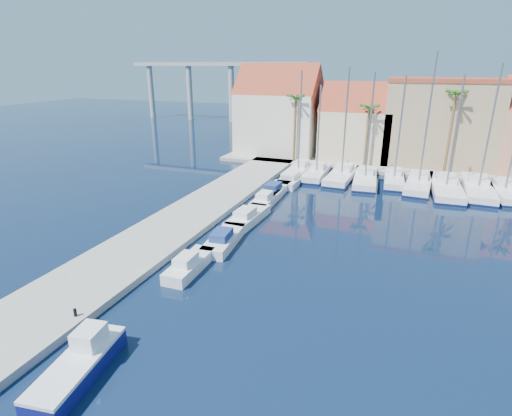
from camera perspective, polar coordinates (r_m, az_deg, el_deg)
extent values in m
plane|color=black|center=(21.09, -11.73, -20.62)|extent=(260.00, 260.00, 0.00)
cube|color=gray|center=(35.03, -12.46, -3.07)|extent=(6.00, 77.00, 0.50)
cube|color=gray|center=(62.63, 21.28, 6.08)|extent=(54.00, 16.00, 0.50)
cylinder|color=black|center=(24.71, -24.42, -13.44)|extent=(0.18, 0.18, 0.45)
cube|color=navy|center=(21.25, -24.02, -20.39)|extent=(2.56, 5.57, 0.80)
cube|color=white|center=(20.95, -24.22, -19.35)|extent=(2.56, 5.57, 0.18)
cube|color=white|center=(21.33, -22.68, -16.70)|extent=(1.36, 1.59, 0.98)
cube|color=white|center=(28.41, -9.42, -8.09)|extent=(1.74, 5.08, 0.80)
cube|color=white|center=(27.71, -10.00, -7.26)|extent=(1.17, 1.79, 0.60)
cube|color=white|center=(32.01, -4.58, -4.58)|extent=(2.44, 6.04, 0.80)
cube|color=navy|center=(31.22, -4.98, -3.83)|extent=(1.51, 2.18, 0.60)
cube|color=white|center=(36.55, -1.15, -1.37)|extent=(2.30, 6.27, 0.80)
cube|color=white|center=(35.78, -1.58, -0.64)|extent=(1.50, 2.23, 0.60)
cube|color=white|center=(41.32, 1.47, 1.14)|extent=(1.90, 5.71, 0.80)
cube|color=white|center=(40.59, 1.22, 1.84)|extent=(1.30, 2.01, 0.60)
cube|color=white|center=(44.56, 2.72, 2.51)|extent=(2.14, 6.32, 0.80)
cube|color=navy|center=(43.79, 2.45, 3.17)|extent=(1.45, 2.23, 0.60)
cube|color=white|center=(49.10, 5.23, 4.07)|extent=(2.52, 7.37, 0.80)
cube|color=white|center=(48.24, 4.99, 4.66)|extent=(1.70, 2.60, 0.60)
cube|color=white|center=(53.09, 6.19, 5.34)|extent=(2.38, 8.86, 1.00)
cube|color=#0C163F|center=(53.17, 6.17, 5.01)|extent=(2.44, 8.92, 0.28)
cube|color=white|center=(53.73, 6.47, 6.38)|extent=(1.63, 2.67, 0.60)
cylinder|color=slate|center=(51.46, 6.32, 12.26)|extent=(0.20, 0.20, 12.00)
cube|color=white|center=(52.03, 8.71, 4.93)|extent=(2.49, 8.70, 1.00)
cube|color=#0C163F|center=(52.11, 8.69, 4.59)|extent=(2.55, 8.76, 0.28)
cube|color=white|center=(52.66, 8.94, 6.00)|extent=(1.64, 2.64, 0.60)
cylinder|color=slate|center=(50.49, 8.95, 11.09)|extent=(0.20, 0.20, 10.41)
cube|color=white|center=(51.68, 12.24, 4.61)|extent=(3.17, 10.55, 1.00)
cube|color=#0C163F|center=(51.77, 12.22, 4.27)|extent=(3.23, 10.61, 0.28)
cube|color=white|center=(52.49, 12.55, 5.72)|extent=(2.04, 3.21, 0.60)
cylinder|color=slate|center=(49.90, 12.68, 11.98)|extent=(0.20, 0.20, 12.51)
cube|color=white|center=(50.70, 15.32, 4.07)|extent=(3.38, 10.04, 1.00)
cube|color=#0C163F|center=(50.78, 15.29, 3.72)|extent=(3.45, 10.10, 0.28)
cube|color=white|center=(51.46, 15.43, 5.20)|extent=(2.04, 3.10, 0.60)
cylinder|color=slate|center=(48.95, 15.99, 11.22)|extent=(0.20, 0.20, 11.92)
cube|color=white|center=(51.40, 19.08, 3.89)|extent=(2.70, 8.59, 1.00)
cube|color=#0C163F|center=(51.48, 19.04, 3.54)|extent=(2.76, 8.65, 0.28)
cube|color=white|center=(52.02, 19.18, 4.97)|extent=(1.69, 2.63, 0.60)
cylinder|color=slate|center=(49.76, 19.89, 10.72)|extent=(0.20, 0.20, 11.54)
cube|color=white|center=(50.61, 22.25, 3.26)|extent=(3.36, 10.18, 1.00)
cube|color=#0C163F|center=(50.69, 22.21, 2.91)|extent=(3.43, 10.24, 0.28)
cube|color=white|center=(51.38, 22.45, 4.39)|extent=(2.05, 3.13, 0.60)
cylinder|color=slate|center=(48.72, 23.35, 11.59)|extent=(0.20, 0.20, 13.99)
cube|color=white|center=(50.24, 25.44, 2.70)|extent=(3.39, 11.48, 1.00)
cube|color=#0C163F|center=(50.32, 25.39, 2.35)|extent=(3.45, 11.54, 0.28)
cube|color=white|center=(51.13, 25.46, 3.90)|extent=(2.20, 3.49, 0.60)
cylinder|color=slate|center=(48.42, 26.61, 9.74)|extent=(0.20, 0.20, 11.75)
cube|color=white|center=(51.43, 29.11, 2.46)|extent=(3.31, 11.31, 1.00)
cube|color=#0C163F|center=(51.51, 29.06, 2.12)|extent=(3.37, 11.37, 0.28)
cube|color=white|center=(52.31, 29.16, 3.63)|extent=(2.16, 3.43, 0.60)
cylinder|color=slate|center=(49.58, 30.49, 9.91)|extent=(0.20, 0.20, 12.79)
cube|color=white|center=(51.70, 31.83, 2.06)|extent=(3.28, 9.68, 1.00)
cube|color=#0C163F|center=(51.78, 31.77, 1.72)|extent=(3.34, 9.74, 0.28)
cube|color=white|center=(52.39, 31.74, 3.19)|extent=(1.97, 2.99, 0.60)
cube|color=beige|center=(63.83, 3.29, 11.94)|extent=(12.00, 9.00, 9.00)
cube|color=maroon|center=(63.39, 3.37, 15.98)|extent=(12.30, 9.00, 9.00)
cube|color=beige|center=(61.40, 14.15, 10.14)|extent=(10.00, 8.00, 7.00)
cube|color=maroon|center=(60.96, 14.43, 13.39)|extent=(10.30, 8.00, 8.00)
cube|color=tan|center=(61.77, 24.75, 10.90)|extent=(14.00, 10.00, 11.00)
cube|color=maroon|center=(61.34, 25.54, 16.19)|extent=(14.20, 10.20, 0.50)
cylinder|color=brown|center=(57.94, 5.56, 11.10)|extent=(0.36, 0.36, 9.00)
sphere|color=#295D1A|center=(57.47, 5.71, 15.39)|extent=(2.60, 2.60, 2.60)
cylinder|color=brown|center=(56.20, 15.54, 9.71)|extent=(0.36, 0.36, 8.00)
sphere|color=#295D1A|center=(55.71, 15.91, 13.61)|extent=(2.60, 2.60, 2.60)
cylinder|color=brown|center=(55.98, 25.96, 9.47)|extent=(0.36, 0.36, 10.00)
sphere|color=#295D1A|center=(55.49, 26.72, 14.38)|extent=(2.60, 2.60, 2.60)
cube|color=#9E9E99|center=(106.36, -5.70, 19.80)|extent=(48.00, 2.20, 0.90)
cylinder|color=#9E9E99|center=(116.83, -14.74, 15.82)|extent=(1.40, 1.40, 14.00)
cylinder|color=#9E9E99|center=(110.35, -9.44, 15.99)|extent=(1.40, 1.40, 14.00)
cylinder|color=#9E9E99|center=(104.84, -3.53, 16.03)|extent=(1.40, 1.40, 14.00)
cylinder|color=#9E9E99|center=(100.47, 2.96, 15.89)|extent=(1.40, 1.40, 14.00)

